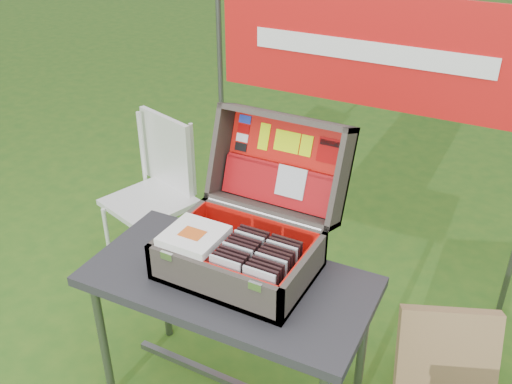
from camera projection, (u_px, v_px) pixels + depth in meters
The scene contains 80 objects.
table at pixel (230, 344), 2.37m from camera, with size 1.11×0.56×0.70m, color #262629, non-canonical shape.
table_top at pixel (228, 282), 2.20m from camera, with size 1.11×0.56×0.04m, color #262629.
table_leg_fl at pixel (103, 340), 2.41m from camera, with size 0.04×0.04×0.66m, color #59595B.
table_leg_bl at pixel (164, 283), 2.75m from camera, with size 0.04×0.04×0.66m, color #59595B.
table_leg_br at pixel (361, 355), 2.34m from camera, with size 0.04×0.04×0.66m, color #59595B.
table_brace at pixel (231, 382), 2.48m from camera, with size 0.96×0.03×0.03m, color #59595B.
suitcase at pixel (245, 209), 2.15m from camera, with size 0.57×0.57×0.51m, color #5C534A, non-canonical shape.
suitcase_base_bottom at pixel (239, 269), 2.22m from camera, with size 0.57×0.41×0.02m, color #5C534A.
suitcase_base_wall_front at pixel (212, 284), 2.04m from camera, with size 0.57×0.02×0.15m, color #5C534A.
suitcase_base_wall_back at pixel (261, 231), 2.34m from camera, with size 0.57×0.02×0.15m, color #5C534A.
suitcase_base_wall_left at pixel (180, 237), 2.30m from camera, with size 0.02×0.41×0.15m, color #5C534A.
suitcase_base_wall_right at pixel (303, 277), 2.08m from camera, with size 0.02×0.41×0.15m, color #5C534A.
suitcase_liner_floor at pixel (239, 266), 2.21m from camera, with size 0.52×0.36×0.01m, color red.
suitcase_latch_left at pixel (167, 256), 2.07m from camera, with size 0.05×0.01×0.03m, color silver.
suitcase_latch_right at pixel (255, 286), 1.92m from camera, with size 0.05×0.01×0.03m, color silver.
suitcase_hinge at pixel (263, 214), 2.31m from camera, with size 0.02×0.02×0.51m, color silver.
suitcase_lid_back at pixel (285, 163), 2.39m from camera, with size 0.57×0.41×0.02m, color #5C534A.
suitcase_lid_rim_far at pixel (287, 117), 2.29m from camera, with size 0.57×0.02×0.15m, color #5C534A.
suitcase_lid_rim_near at pixel (271, 209), 2.37m from camera, with size 0.57×0.02×0.15m, color #5C534A.
suitcase_lid_rim_left at pixel (222, 150), 2.44m from camera, with size 0.02×0.41×0.15m, color #5C534A.
suitcase_lid_rim_right at pixel (342, 179), 2.22m from camera, with size 0.02×0.41×0.15m, color #5C534A.
suitcase_lid_liner at pixel (284, 163), 2.38m from camera, with size 0.52×0.36×0.01m, color red.
suitcase_liner_wall_front at pixel (214, 279), 2.05m from camera, with size 0.52×0.01×0.13m, color red.
suitcase_liner_wall_back at pixel (260, 231), 2.32m from camera, with size 0.52×0.01×0.13m, color red.
suitcase_liner_wall_left at pixel (182, 235), 2.29m from camera, with size 0.01×0.36×0.13m, color red.
suitcase_liner_wall_right at pixel (300, 273), 2.08m from camera, with size 0.01×0.36×0.13m, color red.
suitcase_lid_pocket at pixel (278, 185), 2.38m from camera, with size 0.50×0.16×0.03m, color #9E0B0F.
suitcase_pocket_edge at pixel (281, 167), 2.36m from camera, with size 0.49×0.02×0.02m, color #9E0B0F.
suitcase_pocket_cd at pixel (291, 182), 2.33m from camera, with size 0.13×0.13×0.01m, color silver.
lid_sticker_cc_a at pixel (245, 119), 2.43m from camera, with size 0.06×0.03×0.00m, color #1933B2.
lid_sticker_cc_b at pixel (244, 129), 2.44m from camera, with size 0.06×0.03×0.00m, color #9B0101.
lid_sticker_cc_c at pixel (242, 138), 2.44m from camera, with size 0.06×0.03×0.00m, color white.
lid_sticker_cc_d at pixel (241, 147), 2.45m from camera, with size 0.06×0.03×0.00m, color black.
lid_card_neon_tall at pixel (264, 137), 2.40m from camera, with size 0.05×0.11×0.00m, color #CDF703.
lid_card_neon_main at pixel (287, 142), 2.35m from camera, with size 0.11×0.09×0.00m, color #CDF703.
lid_card_neon_small at pixel (306, 146), 2.32m from camera, with size 0.05×0.09×0.00m, color #CDF703.
lid_sticker_band at pixel (330, 151), 2.28m from camera, with size 0.10×0.10×0.00m, color #9B0101.
lid_sticker_band_bar at pixel (331, 144), 2.27m from camera, with size 0.09×0.02×0.00m, color black.
cd_left_0 at pixel (225, 276), 2.04m from camera, with size 0.13×0.01×0.14m, color silver.
cd_left_1 at pixel (228, 272), 2.06m from camera, with size 0.13×0.01×0.14m, color black.
cd_left_2 at pixel (232, 269), 2.08m from camera, with size 0.13×0.01×0.14m, color black.
cd_left_3 at pixel (235, 266), 2.09m from camera, with size 0.13×0.01×0.14m, color black.
cd_left_4 at pixel (238, 262), 2.11m from camera, with size 0.13×0.01×0.14m, color silver.
cd_left_5 at pixel (241, 259), 2.13m from camera, with size 0.13×0.01×0.14m, color black.
cd_left_6 at pixel (244, 256), 2.15m from camera, with size 0.13×0.01×0.14m, color black.
cd_left_7 at pixel (246, 253), 2.16m from camera, with size 0.13×0.01×0.14m, color black.
cd_left_8 at pixel (249, 250), 2.18m from camera, with size 0.13×0.01×0.14m, color silver.
cd_left_9 at pixel (252, 247), 2.20m from camera, with size 0.13×0.01×0.14m, color black.
cd_left_10 at pixel (255, 244), 2.21m from camera, with size 0.13×0.01×0.14m, color black.
cd_right_0 at pixel (259, 287), 1.99m from camera, with size 0.13×0.01×0.14m, color silver.
cd_right_1 at pixel (262, 284), 2.00m from camera, with size 0.13×0.01×0.14m, color black.
cd_right_2 at pixel (265, 280), 2.02m from camera, with size 0.13×0.01×0.14m, color black.
cd_right_3 at pixel (268, 277), 2.04m from camera, with size 0.13×0.01×0.14m, color black.
cd_right_4 at pixel (271, 273), 2.05m from camera, with size 0.13×0.01×0.14m, color silver.
cd_right_5 at pixel (273, 270), 2.07m from camera, with size 0.13×0.01×0.14m, color black.
cd_right_6 at pixel (276, 267), 2.09m from camera, with size 0.13×0.01×0.14m, color black.
cd_right_7 at pixel (279, 263), 2.11m from camera, with size 0.13×0.01×0.14m, color black.
cd_right_8 at pixel (282, 260), 2.12m from camera, with size 0.13×0.01×0.14m, color silver.
cd_right_9 at pixel (284, 257), 2.14m from camera, with size 0.13×0.01×0.14m, color black.
cd_right_10 at pixel (287, 254), 2.16m from camera, with size 0.13×0.01×0.14m, color black.
songbook_0 at pixel (194, 238), 2.15m from camera, with size 0.21×0.21×0.01m, color white.
songbook_1 at pixel (194, 237), 2.15m from camera, with size 0.21×0.21×0.01m, color white.
songbook_2 at pixel (194, 236), 2.15m from camera, with size 0.21×0.21×0.01m, color white.
songbook_3 at pixel (194, 235), 2.14m from camera, with size 0.21×0.21×0.01m, color white.
songbook_4 at pixel (194, 234), 2.14m from camera, with size 0.21×0.21×0.01m, color white.
songbook_5 at pixel (194, 233), 2.14m from camera, with size 0.21×0.21×0.01m, color white.
songbook_graphic at pixel (192, 233), 2.13m from camera, with size 0.09×0.07×0.00m, color #D85919.
chair at pixel (149, 204), 3.15m from camera, with size 0.41×0.45×0.90m, color silver, non-canonical shape.
chair_seat at pixel (149, 202), 3.14m from camera, with size 0.41×0.41×0.03m, color silver.
chair_backrest at pixel (167, 152), 3.18m from camera, with size 0.41×0.03×0.43m, color silver.
chair_leg_fl at pixel (109, 244), 3.20m from camera, with size 0.02×0.02×0.46m, color silver.
chair_leg_fr at pixel (159, 262), 3.05m from camera, with size 0.02×0.02×0.46m, color silver.
chair_leg_bl at pixel (147, 215), 3.46m from camera, with size 0.02×0.02×0.46m, color silver.
chair_leg_br at pixel (195, 230), 3.32m from camera, with size 0.02×0.02×0.46m, color silver.
chair_upright_left at pixel (142, 147), 3.26m from camera, with size 0.02×0.02×0.43m, color silver.
chair_upright_right at pixel (193, 160), 3.11m from camera, with size 0.02×0.02×0.43m, color silver.
cardboard_box at pixel (447, 358), 2.46m from camera, with size 0.43×0.07×0.45m, color #A17B4D.
banner_post_left at pixel (221, 108), 3.32m from camera, with size 0.03×0.03×1.70m, color #59595B.
banner at pixel (369, 51), 2.74m from camera, with size 1.60×0.01×0.55m, color red.
banner_text at pixel (368, 52), 2.73m from camera, with size 1.20×0.00×0.10m, color white.
Camera 1 is at (0.80, -1.57, 2.07)m, focal length 40.00 mm.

